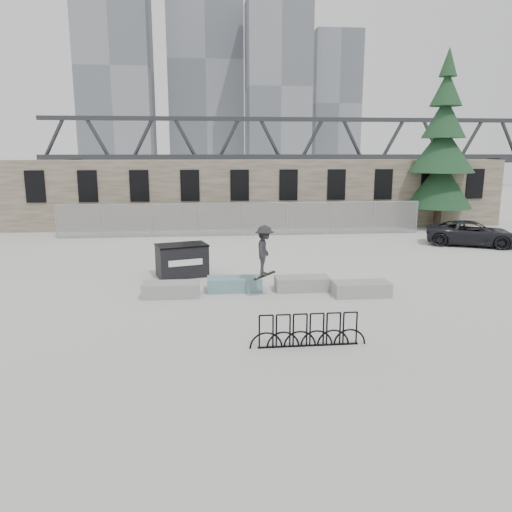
# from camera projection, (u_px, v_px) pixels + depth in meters

# --- Properties ---
(ground) EXTENTS (120.00, 120.00, 0.00)m
(ground) POSITION_uv_depth(u_px,v_px,m) (266.00, 292.00, 18.33)
(ground) COLOR beige
(ground) RESTS_ON ground
(stone_wall) EXTENTS (36.00, 2.58, 4.50)m
(stone_wall) POSITION_uv_depth(u_px,v_px,m) (239.00, 194.00, 33.68)
(stone_wall) COLOR brown
(stone_wall) RESTS_ON ground
(chainlink_fence) EXTENTS (22.06, 0.06, 2.02)m
(chainlink_fence) POSITION_uv_depth(u_px,v_px,m) (243.00, 219.00, 30.29)
(chainlink_fence) COLOR gray
(chainlink_fence) RESTS_ON ground
(planter_far_left) EXTENTS (2.00, 0.90, 0.50)m
(planter_far_left) POSITION_uv_depth(u_px,v_px,m) (171.00, 289.00, 17.70)
(planter_far_left) COLOR #969693
(planter_far_left) RESTS_ON ground
(planter_center_left) EXTENTS (2.00, 0.90, 0.50)m
(planter_center_left) POSITION_uv_depth(u_px,v_px,m) (234.00, 283.00, 18.45)
(planter_center_left) COLOR teal
(planter_center_left) RESTS_ON ground
(planter_center_right) EXTENTS (2.00, 0.90, 0.50)m
(planter_center_right) POSITION_uv_depth(u_px,v_px,m) (302.00, 283.00, 18.52)
(planter_center_right) COLOR #969693
(planter_center_right) RESTS_ON ground
(planter_offset) EXTENTS (2.00, 0.90, 0.50)m
(planter_offset) POSITION_uv_depth(u_px,v_px,m) (361.00, 288.00, 17.80)
(planter_offset) COLOR #969693
(planter_offset) RESTS_ON ground
(dumpster) EXTENTS (2.30, 1.77, 1.34)m
(dumpster) POSITION_uv_depth(u_px,v_px,m) (182.00, 260.00, 20.51)
(dumpster) COLOR black
(dumpster) RESTS_ON ground
(bike_rack) EXTENTS (3.14, 0.10, 0.90)m
(bike_rack) POSITION_uv_depth(u_px,v_px,m) (308.00, 331.00, 13.13)
(bike_rack) COLOR black
(bike_rack) RESTS_ON ground
(spruce_tree) EXTENTS (4.23, 4.23, 11.50)m
(spruce_tree) POSITION_uv_depth(u_px,v_px,m) (442.00, 154.00, 32.58)
(spruce_tree) COLOR #38281E
(spruce_tree) RESTS_ON ground
(skyline_towers) EXTENTS (58.00, 28.00, 48.00)m
(skyline_towers) POSITION_uv_depth(u_px,v_px,m) (211.00, 75.00, 105.32)
(skyline_towers) COLOR slate
(skyline_towers) RESTS_ON ground
(truss_bridge) EXTENTS (70.00, 3.00, 9.80)m
(truss_bridge) POSITION_uv_depth(u_px,v_px,m) (291.00, 158.00, 71.98)
(truss_bridge) COLOR #2D3033
(truss_bridge) RESTS_ON ground
(suv) EXTENTS (5.28, 3.99, 1.33)m
(suv) POSITION_uv_depth(u_px,v_px,m) (472.00, 233.00, 27.26)
(suv) COLOR black
(suv) RESTS_ON ground
(skateboarder) EXTENTS (0.88, 1.24, 1.91)m
(skateboarder) POSITION_uv_depth(u_px,v_px,m) (265.00, 250.00, 17.25)
(skateboarder) COLOR #242326
(skateboarder) RESTS_ON ground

